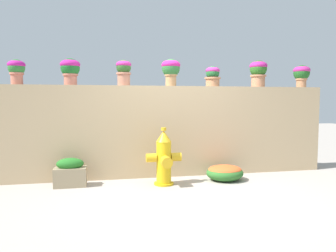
{
  "coord_description": "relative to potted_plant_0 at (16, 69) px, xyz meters",
  "views": [
    {
      "loc": [
        -1.15,
        -4.33,
        1.31
      ],
      "look_at": [
        -0.07,
        0.91,
        0.89
      ],
      "focal_mm": 34.04,
      "sensor_mm": 36.0,
      "label": 1
    }
  ],
  "objects": [
    {
      "name": "potted_plant_5",
      "position": [
        4.14,
        -0.01,
        0.05
      ],
      "size": [
        0.32,
        0.32,
        0.49
      ],
      "color": "#AD7250",
      "rests_on": "stone_wall"
    },
    {
      "name": "potted_plant_2",
      "position": [
        1.68,
        0.02,
        0.02
      ],
      "size": [
        0.26,
        0.26,
        0.44
      ],
      "color": "#B27059",
      "rests_on": "stone_wall"
    },
    {
      "name": "fire_hydrant",
      "position": [
        2.24,
        -0.65,
        -1.4
      ],
      "size": [
        0.55,
        0.45,
        0.9
      ],
      "color": "gold",
      "rests_on": "ground"
    },
    {
      "name": "ground_plane",
      "position": [
        2.47,
        -1.12,
        -1.81
      ],
      "size": [
        24.0,
        24.0,
        0.0
      ],
      "primitive_type": "plane",
      "color": "#A2988E"
    },
    {
      "name": "potted_plant_3",
      "position": [
        2.49,
        -0.04,
        0.05
      ],
      "size": [
        0.33,
        0.33,
        0.46
      ],
      "color": "#B17F51",
      "rests_on": "stone_wall"
    },
    {
      "name": "potted_plant_4",
      "position": [
        3.25,
        -0.03,
        -0.05
      ],
      "size": [
        0.28,
        0.28,
        0.36
      ],
      "color": "#B0744E",
      "rests_on": "stone_wall"
    },
    {
      "name": "flower_bush_left",
      "position": [
        3.29,
        -0.57,
        -1.68
      ],
      "size": [
        0.62,
        0.55,
        0.26
      ],
      "color": "#2E6828",
      "rests_on": "ground"
    },
    {
      "name": "stone_wall",
      "position": [
        2.47,
        -0.01,
        -1.03
      ],
      "size": [
        5.7,
        0.33,
        1.56
      ],
      "primitive_type": "cube",
      "color": "tan",
      "rests_on": "ground"
    },
    {
      "name": "potted_plant_1",
      "position": [
        0.82,
        -0.03,
        0.02
      ],
      "size": [
        0.32,
        0.32,
        0.43
      ],
      "color": "#B86854",
      "rests_on": "stone_wall"
    },
    {
      "name": "potted_plant_0",
      "position": [
        0.0,
        0.0,
        0.0
      ],
      "size": [
        0.27,
        0.27,
        0.4
      ],
      "color": "#C36C56",
      "rests_on": "stone_wall"
    },
    {
      "name": "potted_plant_6",
      "position": [
        5.0,
        -0.04,
        0.01
      ],
      "size": [
        0.31,
        0.31,
        0.42
      ],
      "color": "#B27750",
      "rests_on": "stone_wall"
    },
    {
      "name": "planter_box",
      "position": [
        0.82,
        -0.45,
        -1.6
      ],
      "size": [
        0.48,
        0.27,
        0.44
      ],
      "color": "gray",
      "rests_on": "ground"
    }
  ]
}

